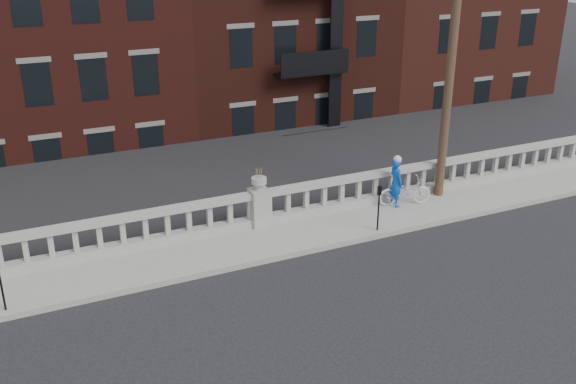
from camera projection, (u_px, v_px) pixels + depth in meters
name	position (u px, v px, depth m)	size (l,w,h in m)	color
ground	(322.00, 292.00, 15.62)	(120.00, 120.00, 0.00)	black
sidewalk	(273.00, 239.00, 18.11)	(32.00, 2.20, 0.15)	gray
balustrade	(259.00, 209.00, 18.69)	(28.00, 0.34, 1.03)	gray
planter_pedestal	(259.00, 203.00, 18.62)	(0.55, 0.55, 1.76)	gray
lower_level	(131.00, 43.00, 34.18)	(80.00, 44.00, 20.80)	#605E59
utility_pole	(453.00, 37.00, 19.09)	(1.60, 0.28, 10.00)	#422D1E
parking_meter_c	(0.00, 277.00, 14.29)	(0.10, 0.09, 1.36)	black
parking_meter_d	(379.00, 203.00, 18.19)	(0.10, 0.09, 1.36)	black
bicycle	(405.00, 191.00, 20.10)	(0.59, 1.68, 0.88)	silver
cyclist	(396.00, 182.00, 19.89)	(0.56, 0.37, 1.54)	blue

